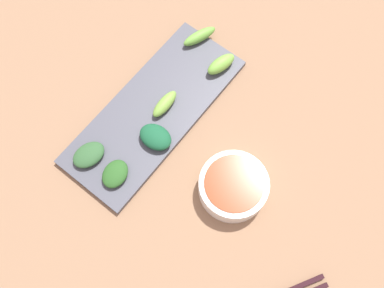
{
  "coord_description": "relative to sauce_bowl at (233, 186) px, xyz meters",
  "views": [
    {
      "loc": [
        -0.2,
        0.22,
        0.79
      ],
      "look_at": [
        -0.03,
        0.01,
        0.05
      ],
      "focal_mm": 40.61,
      "sensor_mm": 36.0,
      "label": 1
    }
  ],
  "objects": [
    {
      "name": "tabletop",
      "position": [
        0.14,
        -0.02,
        -0.03
      ],
      "size": [
        2.1,
        2.1,
        0.02
      ],
      "primitive_type": "cube",
      "color": "#8E6B4E",
      "rests_on": "ground"
    },
    {
      "name": "sauce_bowl",
      "position": [
        0.0,
        0.0,
        0.0
      ],
      "size": [
        0.12,
        0.12,
        0.04
      ],
      "color": "white",
      "rests_on": "tabletop"
    },
    {
      "name": "serving_plate",
      "position": [
        0.21,
        -0.03,
        -0.02
      ],
      "size": [
        0.16,
        0.39,
        0.01
      ],
      "primitive_type": "cube",
      "color": "#484B55",
      "rests_on": "tabletop"
    },
    {
      "name": "broccoli_leafy_0",
      "position": [
        0.24,
        0.11,
        -0.0
      ],
      "size": [
        0.06,
        0.07,
        0.02
      ],
      "primitive_type": "ellipsoid",
      "rotation": [
        0.0,
        0.0,
        -0.26
      ],
      "color": "#2F5B31",
      "rests_on": "serving_plate"
    },
    {
      "name": "broccoli_stalk_1",
      "position": [
        0.24,
        -0.21,
        -0.0
      ],
      "size": [
        0.05,
        0.08,
        0.02
      ],
      "primitive_type": "ellipsoid",
      "rotation": [
        0.0,
        0.0,
        -0.35
      ],
      "color": "#6AAA40",
      "rests_on": "serving_plate"
    },
    {
      "name": "broccoli_leafy_2",
      "position": [
        0.18,
        0.11,
        -0.0
      ],
      "size": [
        0.05,
        0.06,
        0.02
      ],
      "primitive_type": "ellipsoid",
      "rotation": [
        0.0,
        0.0,
        0.2
      ],
      "color": "#285922",
      "rests_on": "serving_plate"
    },
    {
      "name": "broccoli_leafy_3",
      "position": [
        0.17,
        0.01,
        0.0
      ],
      "size": [
        0.07,
        0.05,
        0.03
      ],
      "primitive_type": "ellipsoid",
      "rotation": [
        0.0,
        0.0,
        0.08
      ],
      "color": "#185734",
      "rests_on": "serving_plate"
    },
    {
      "name": "broccoli_stalk_4",
      "position": [
        0.16,
        -0.18,
        0.0
      ],
      "size": [
        0.04,
        0.07,
        0.03
      ],
      "primitive_type": "ellipsoid",
      "rotation": [
        0.0,
        0.0,
        -0.25
      ],
      "color": "#75B543",
      "rests_on": "serving_plate"
    },
    {
      "name": "broccoli_stalk_5",
      "position": [
        0.2,
        -0.05,
        -0.0
      ],
      "size": [
        0.03,
        0.07,
        0.02
      ],
      "primitive_type": "ellipsoid",
      "rotation": [
        0.0,
        0.0,
        0.02
      ],
      "color": "#75A840",
      "rests_on": "serving_plate"
    }
  ]
}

